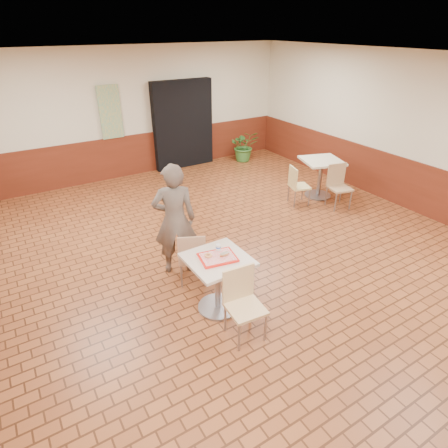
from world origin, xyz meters
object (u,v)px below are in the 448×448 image
chair_main_front (243,300)px  serving_tray (218,257)px  chair_second_left (297,184)px  second_table (321,172)px  long_john_donut (224,254)px  chair_main_back (192,256)px  potted_plant (244,146)px  ring_donut (208,255)px  paper_cup (218,247)px  main_table (218,275)px  customer (175,220)px  chair_second_front (338,183)px

chair_main_front → serving_tray: bearing=97.5°
serving_tray → chair_second_left: 3.70m
serving_tray → chair_second_left: serving_tray is taller
second_table → long_john_donut: bearing=-150.9°
chair_main_back → potted_plant: (3.80, 4.25, -0.05)m
ring_donut → paper_cup: (0.18, 0.06, 0.03)m
long_john_donut → chair_second_left: long_john_donut is taller
chair_main_back → ring_donut: bearing=108.3°
main_table → customer: (-0.08, 1.11, 0.33)m
serving_tray → chair_main_front: bearing=-87.5°
customer → ring_donut: customer is taller
ring_donut → chair_second_left: bearing=31.1°
customer → second_table: size_ratio=2.07×
paper_cup → ring_donut: bearing=-160.9°
serving_tray → long_john_donut: (0.08, -0.03, 0.03)m
chair_main_front → serving_tray: 0.62m
paper_cup → second_table: (3.72, 1.92, -0.31)m
customer → chair_second_front: (3.84, 0.38, -0.37)m
main_table → ring_donut: (-0.10, 0.06, 0.30)m
chair_main_back → second_table: bearing=-135.5°
main_table → potted_plant: size_ratio=0.94×
chair_main_back → serving_tray: (0.03, -0.68, 0.34)m
chair_main_front → customer: bearing=98.5°
chair_main_front → chair_second_left: bearing=44.5°
second_table → chair_second_left: bearing=-175.9°
chair_main_back → paper_cup: 0.69m
customer → chair_second_left: bearing=-144.2°
paper_cup → chair_second_front: 3.95m
customer → ring_donut: bearing=108.8°
potted_plant → serving_tray: bearing=-127.4°
potted_plant → long_john_donut: bearing=-126.7°
ring_donut → second_table: ring_donut is taller
chair_main_front → ring_donut: bearing=106.8°
main_table → second_table: 4.32m
main_table → paper_cup: 0.36m
main_table → paper_cup: size_ratio=9.71×
main_table → chair_main_front: (0.02, -0.54, -0.03)m
chair_main_back → serving_tray: size_ratio=1.86×
long_john_donut → second_table: bearing=29.1°
chair_main_front → paper_cup: paper_cup is taller
chair_main_back → customer: size_ratio=0.49×
ring_donut → potted_plant: (3.87, 4.86, -0.42)m
chair_main_back → paper_cup: bearing=126.4°
paper_cup → customer: bearing=99.2°
chair_main_back → second_table: chair_main_back is taller
main_table → ring_donut: size_ratio=8.09×
chair_second_left → potted_plant: bearing=3.6°
ring_donut → chair_second_front: size_ratio=0.11×
paper_cup → second_table: size_ratio=0.10×
chair_main_front → chair_second_front: size_ratio=1.01×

